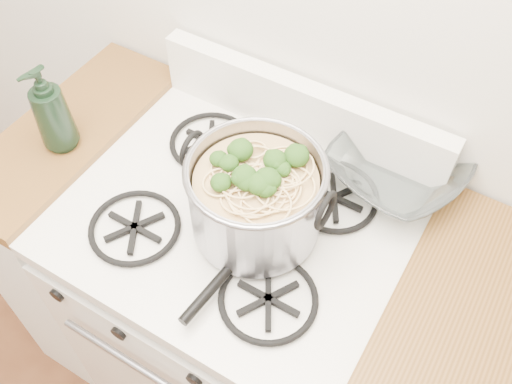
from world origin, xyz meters
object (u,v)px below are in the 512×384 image
(gas_range, at_px, (240,310))
(stock_pot, at_px, (256,197))
(spatula, at_px, (260,233))
(glass_bowl, at_px, (395,175))
(bottle, at_px, (50,109))

(gas_range, relative_size, stock_pot, 2.90)
(spatula, distance_m, glass_bowl, 0.35)
(stock_pot, relative_size, bottle, 1.38)
(spatula, bearing_deg, bottle, -173.66)
(spatula, bearing_deg, stock_pot, 141.10)
(gas_range, xyz_separation_m, bottle, (-0.47, -0.04, 0.60))
(glass_bowl, relative_size, bottle, 0.51)
(stock_pot, height_order, bottle, bottle)
(stock_pot, distance_m, bottle, 0.53)
(gas_range, relative_size, spatula, 2.98)
(gas_range, bearing_deg, stock_pot, -7.11)
(stock_pot, xyz_separation_m, bottle, (-0.53, -0.04, 0.02))
(gas_range, bearing_deg, bottle, -174.86)
(gas_range, bearing_deg, glass_bowl, 44.70)
(gas_range, distance_m, glass_bowl, 0.63)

